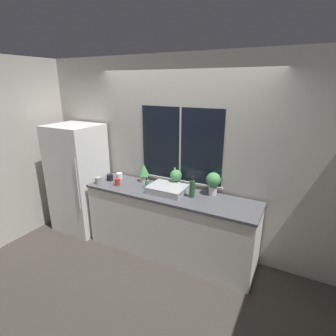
{
  "coord_description": "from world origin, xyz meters",
  "views": [
    {
      "loc": [
        1.5,
        -2.57,
        2.33
      ],
      "look_at": [
        -0.02,
        0.29,
        1.27
      ],
      "focal_mm": 28.0,
      "sensor_mm": 36.0,
      "label": 1
    }
  ],
  "objects": [
    {
      "name": "counter",
      "position": [
        0.0,
        0.29,
        0.46
      ],
      "size": [
        2.4,
        0.61,
        0.92
      ],
      "color": "white",
      "rests_on": "ground_plane"
    },
    {
      "name": "soap_bottle",
      "position": [
        -0.36,
        0.31,
        0.99
      ],
      "size": [
        0.05,
        0.05,
        0.15
      ],
      "color": "#519E5B",
      "rests_on": "counter"
    },
    {
      "name": "mug_white",
      "position": [
        -0.95,
        0.44,
        0.96
      ],
      "size": [
        0.1,
        0.1,
        0.08
      ],
      "color": "white",
      "rests_on": "counter"
    },
    {
      "name": "mug_red",
      "position": [
        -0.79,
        0.2,
        0.97
      ],
      "size": [
        0.08,
        0.08,
        0.1
      ],
      "color": "#B72D28",
      "rests_on": "counter"
    },
    {
      "name": "potted_plant_center",
      "position": [
        -0.01,
        0.52,
        1.08
      ],
      "size": [
        0.16,
        0.16,
        0.26
      ],
      "color": "silver",
      "rests_on": "counter"
    },
    {
      "name": "ground_plane",
      "position": [
        0.0,
        0.0,
        0.0
      ],
      "size": [
        14.0,
        14.0,
        0.0
      ],
      "primitive_type": "plane",
      "color": "#38332D"
    },
    {
      "name": "potted_plant_right",
      "position": [
        0.53,
        0.52,
        1.11
      ],
      "size": [
        0.19,
        0.19,
        0.31
      ],
      "color": "silver",
      "rests_on": "counter"
    },
    {
      "name": "wall_left",
      "position": [
        -2.29,
        1.5,
        1.35
      ],
      "size": [
        0.06,
        7.0,
        2.7
      ],
      "color": "#BCB7AD",
      "rests_on": "ground_plane"
    },
    {
      "name": "bottle_tall",
      "position": [
        0.32,
        0.32,
        1.05
      ],
      "size": [
        0.07,
        0.07,
        0.29
      ],
      "color": "#235128",
      "rests_on": "counter"
    },
    {
      "name": "refrigerator",
      "position": [
        -1.63,
        0.25,
        0.86
      ],
      "size": [
        0.76,
        0.69,
        1.73
      ],
      "color": "silver",
      "rests_on": "ground_plane"
    },
    {
      "name": "potted_plant_left",
      "position": [
        -0.54,
        0.52,
        1.07
      ],
      "size": [
        0.16,
        0.16,
        0.27
      ],
      "color": "silver",
      "rests_on": "counter"
    },
    {
      "name": "wall_back",
      "position": [
        0.0,
        0.66,
        1.35
      ],
      "size": [
        8.0,
        0.09,
        2.7
      ],
      "color": "#BCB7AD",
      "rests_on": "ground_plane"
    },
    {
      "name": "sink",
      "position": [
        -0.04,
        0.31,
        0.97
      ],
      "size": [
        0.49,
        0.43,
        0.28
      ],
      "color": "#ADADB2",
      "rests_on": "counter"
    },
    {
      "name": "mug_grey",
      "position": [
        -1.07,
        0.11,
        0.97
      ],
      "size": [
        0.09,
        0.09,
        0.1
      ],
      "color": "gray",
      "rests_on": "counter"
    },
    {
      "name": "mug_black",
      "position": [
        -1.01,
        0.3,
        0.97
      ],
      "size": [
        0.09,
        0.09,
        0.09
      ],
      "color": "black",
      "rests_on": "counter"
    }
  ]
}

